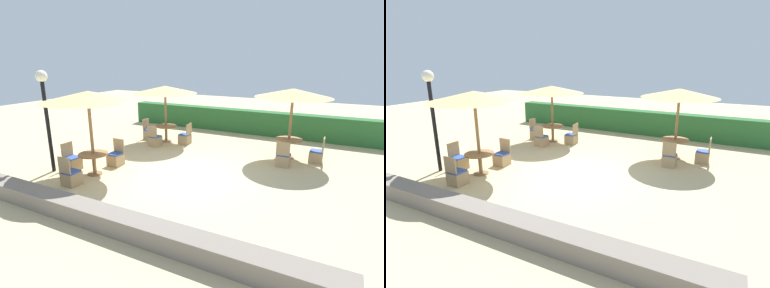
# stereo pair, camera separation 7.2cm
# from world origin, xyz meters

# --- Properties ---
(ground_plane) EXTENTS (40.00, 40.00, 0.00)m
(ground_plane) POSITION_xyz_m (0.00, 0.00, 0.00)
(ground_plane) COLOR #C6B284
(hedge_row) EXTENTS (13.00, 0.70, 1.15)m
(hedge_row) POSITION_xyz_m (0.00, 6.56, 0.58)
(hedge_row) COLOR #28602D
(hedge_row) RESTS_ON ground_plane
(stone_border) EXTENTS (10.00, 0.56, 0.44)m
(stone_border) POSITION_xyz_m (0.00, -3.56, 0.22)
(stone_border) COLOR slate
(stone_border) RESTS_ON ground_plane
(lamp_post) EXTENTS (0.36, 0.36, 3.32)m
(lamp_post) POSITION_xyz_m (-4.07, -1.69, 2.35)
(lamp_post) COLOR black
(lamp_post) RESTS_ON ground_plane
(parasol_back_right) EXTENTS (2.76, 2.76, 2.62)m
(parasol_back_right) POSITION_xyz_m (2.69, 3.36, 2.45)
(parasol_back_right) COLOR olive
(parasol_back_right) RESTS_ON ground_plane
(round_table_back_right) EXTENTS (1.00, 1.00, 0.74)m
(round_table_back_right) POSITION_xyz_m (2.69, 3.36, 0.57)
(round_table_back_right) COLOR olive
(round_table_back_right) RESTS_ON ground_plane
(patio_chair_back_right_south) EXTENTS (0.46, 0.46, 0.93)m
(patio_chair_back_right_south) POSITION_xyz_m (2.71, 2.34, 0.26)
(patio_chair_back_right_south) COLOR tan
(patio_chair_back_right_south) RESTS_ON ground_plane
(patio_chair_back_right_east) EXTENTS (0.46, 0.46, 0.93)m
(patio_chair_back_right_east) POSITION_xyz_m (3.71, 3.33, 0.26)
(patio_chair_back_right_east) COLOR tan
(patio_chair_back_right_east) RESTS_ON ground_plane
(parasol_back_left) EXTENTS (2.82, 2.82, 2.51)m
(parasol_back_left) POSITION_xyz_m (-2.71, 3.28, 2.33)
(parasol_back_left) COLOR olive
(parasol_back_left) RESTS_ON ground_plane
(round_table_back_left) EXTENTS (0.97, 0.97, 0.72)m
(round_table_back_left) POSITION_xyz_m (-2.71, 3.28, 0.55)
(round_table_back_left) COLOR olive
(round_table_back_left) RESTS_ON ground_plane
(patio_chair_back_left_west) EXTENTS (0.46, 0.46, 0.93)m
(patio_chair_back_left_west) POSITION_xyz_m (-3.66, 3.31, 0.26)
(patio_chair_back_left_west) COLOR tan
(patio_chair_back_left_west) RESTS_ON ground_plane
(patio_chair_back_left_south) EXTENTS (0.46, 0.46, 0.93)m
(patio_chair_back_left_south) POSITION_xyz_m (-2.72, 2.38, 0.26)
(patio_chair_back_left_south) COLOR tan
(patio_chair_back_left_south) RESTS_ON ground_plane
(patio_chair_back_left_east) EXTENTS (0.46, 0.46, 0.93)m
(patio_chair_back_left_east) POSITION_xyz_m (-1.73, 3.29, 0.26)
(patio_chair_back_left_east) COLOR tan
(patio_chair_back_left_east) RESTS_ON ground_plane
(parasol_front_left) EXTENTS (2.84, 2.84, 2.71)m
(parasol_front_left) POSITION_xyz_m (-2.64, -1.26, 2.54)
(parasol_front_left) COLOR olive
(parasol_front_left) RESTS_ON ground_plane
(round_table_front_left) EXTENTS (0.95, 0.95, 0.71)m
(round_table_front_left) POSITION_xyz_m (-2.64, -1.26, 0.54)
(round_table_front_left) COLOR olive
(round_table_front_left) RESTS_ON ground_plane
(patio_chair_front_left_south) EXTENTS (0.46, 0.46, 0.93)m
(patio_chair_front_left_south) POSITION_xyz_m (-2.60, -2.24, 0.26)
(patio_chair_front_left_south) COLOR tan
(patio_chair_front_left_south) RESTS_ON ground_plane
(patio_chair_front_left_north) EXTENTS (0.46, 0.46, 0.93)m
(patio_chair_front_left_north) POSITION_xyz_m (-2.59, -0.27, 0.26)
(patio_chair_front_left_north) COLOR tan
(patio_chair_front_left_north) RESTS_ON ground_plane
(patio_chair_front_left_west) EXTENTS (0.46, 0.46, 0.93)m
(patio_chair_front_left_west) POSITION_xyz_m (-3.62, -1.28, 0.26)
(patio_chair_front_left_west) COLOR tan
(patio_chair_front_left_west) RESTS_ON ground_plane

